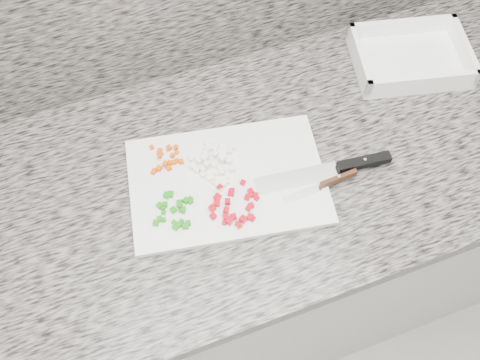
# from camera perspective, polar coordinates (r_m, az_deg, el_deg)

# --- Properties ---
(cabinet) EXTENTS (3.92, 0.62, 0.86)m
(cabinet) POSITION_cam_1_polar(r_m,az_deg,el_deg) (1.54, -0.17, -7.84)
(cabinet) COLOR beige
(cabinet) RESTS_ON ground
(countertop) EXTENTS (3.96, 0.64, 0.04)m
(countertop) POSITION_cam_1_polar(r_m,az_deg,el_deg) (1.13, -0.23, 0.76)
(countertop) COLOR slate
(countertop) RESTS_ON cabinet
(cutting_board) EXTENTS (0.44, 0.33, 0.01)m
(cutting_board) POSITION_cam_1_polar(r_m,az_deg,el_deg) (1.09, -1.35, -0.17)
(cutting_board) COLOR white
(cutting_board) RESTS_ON countertop
(carrot_pile) EXTENTS (0.07, 0.07, 0.02)m
(carrot_pile) POSITION_cam_1_polar(r_m,az_deg,el_deg) (1.12, -7.83, 2.27)
(carrot_pile) COLOR #D34A04
(carrot_pile) RESTS_ON cutting_board
(onion_pile) EXTENTS (0.11, 0.09, 0.02)m
(onion_pile) POSITION_cam_1_polar(r_m,az_deg,el_deg) (1.10, -2.96, 2.21)
(onion_pile) COLOR white
(onion_pile) RESTS_ON cutting_board
(green_pepper_pile) EXTENTS (0.09, 0.09, 0.02)m
(green_pepper_pile) POSITION_cam_1_polar(r_m,az_deg,el_deg) (1.05, -6.99, -3.20)
(green_pepper_pile) COLOR #177C0B
(green_pepper_pile) RESTS_ON cutting_board
(red_pepper_pile) EXTENTS (0.11, 0.11, 0.02)m
(red_pepper_pile) POSITION_cam_1_polar(r_m,az_deg,el_deg) (1.05, -0.60, -2.85)
(red_pepper_pile) COLOR #BF0211
(red_pepper_pile) RESTS_ON cutting_board
(garlic_pile) EXTENTS (0.04, 0.05, 0.01)m
(garlic_pile) POSITION_cam_1_polar(r_m,az_deg,el_deg) (1.08, -2.27, -0.16)
(garlic_pile) COLOR #F7F0BF
(garlic_pile) RESTS_ON cutting_board
(chef_knife) EXTENTS (0.29, 0.06, 0.02)m
(chef_knife) POSITION_cam_1_polar(r_m,az_deg,el_deg) (1.11, 10.75, 1.33)
(chef_knife) COLOR silver
(chef_knife) RESTS_ON cutting_board
(paring_knife) EXTENTS (0.16, 0.02, 0.02)m
(paring_knife) POSITION_cam_1_polar(r_m,az_deg,el_deg) (1.09, 9.50, -0.26)
(paring_knife) COLOR silver
(paring_knife) RESTS_ON cutting_board
(tray) EXTENTS (0.30, 0.24, 0.05)m
(tray) POSITION_cam_1_polar(r_m,az_deg,el_deg) (1.34, 17.68, 12.26)
(tray) COLOR white
(tray) RESTS_ON countertop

